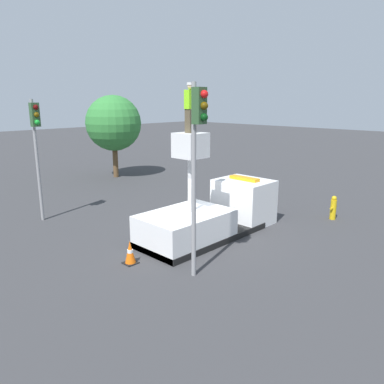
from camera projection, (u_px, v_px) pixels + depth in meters
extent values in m
plane|color=#38383A|center=(202.00, 237.00, 14.94)|extent=(120.00, 120.00, 0.00)
cube|color=black|center=(202.00, 234.00, 14.91)|extent=(5.36, 2.36, 0.24)
cube|color=white|center=(185.00, 228.00, 14.13)|extent=(3.46, 2.30, 1.23)
cube|color=white|center=(244.00, 201.00, 16.57)|extent=(1.91, 2.30, 1.93)
cube|color=black|center=(256.00, 189.00, 17.15)|extent=(0.03, 1.95, 0.77)
cube|color=orange|center=(244.00, 179.00, 16.33)|extent=(0.36, 1.38, 0.14)
cylinder|color=silver|center=(191.00, 184.00, 13.92)|extent=(0.22, 0.22, 2.15)
cube|color=silver|center=(191.00, 145.00, 13.58)|extent=(1.01, 1.01, 0.90)
cube|color=brown|center=(191.00, 121.00, 13.37)|extent=(0.34, 0.26, 0.84)
cube|color=#8CEA1E|center=(191.00, 99.00, 13.19)|extent=(0.40, 0.26, 0.66)
sphere|color=beige|center=(191.00, 86.00, 13.08)|extent=(0.23, 0.23, 0.23)
cylinder|color=white|center=(191.00, 84.00, 13.06)|extent=(0.26, 0.26, 0.09)
cylinder|color=gray|center=(194.00, 184.00, 11.02)|extent=(0.14, 0.14, 5.83)
cube|color=#2D512D|center=(199.00, 106.00, 10.33)|extent=(0.34, 0.28, 1.00)
sphere|color=red|center=(204.00, 94.00, 10.13)|extent=(0.22, 0.22, 0.22)
sphere|color=#503C07|center=(204.00, 106.00, 10.21)|extent=(0.22, 0.22, 0.22)
sphere|color=#083710|center=(204.00, 117.00, 10.28)|extent=(0.22, 0.22, 0.22)
cylinder|color=gray|center=(37.00, 162.00, 16.48)|extent=(0.14, 0.14, 5.38)
cube|color=#2D512D|center=(35.00, 115.00, 15.85)|extent=(0.34, 0.28, 1.00)
sphere|color=#490707|center=(36.00, 107.00, 15.65)|extent=(0.22, 0.22, 0.22)
sphere|color=#503C07|center=(37.00, 115.00, 15.72)|extent=(0.22, 0.22, 0.22)
sphere|color=green|center=(37.00, 122.00, 15.80)|extent=(0.22, 0.22, 0.22)
cylinder|color=gold|center=(333.00, 210.00, 17.10)|extent=(0.26, 0.26, 0.93)
sphere|color=gold|center=(334.00, 198.00, 16.97)|extent=(0.22, 0.22, 0.22)
cylinder|color=gold|center=(331.00, 208.00, 16.94)|extent=(0.12, 0.11, 0.11)
cylinder|color=gold|center=(335.00, 207.00, 17.21)|extent=(0.12, 0.11, 0.11)
cube|color=black|center=(131.00, 263.00, 12.56)|extent=(0.45, 0.45, 0.03)
cone|color=orange|center=(130.00, 252.00, 12.47)|extent=(0.37, 0.37, 0.80)
cylinder|color=white|center=(130.00, 251.00, 12.46)|extent=(0.19, 0.19, 0.11)
cylinder|color=brown|center=(115.00, 160.00, 26.39)|extent=(0.36, 0.36, 2.45)
sphere|color=#337F38|center=(114.00, 123.00, 25.78)|extent=(3.80, 3.80, 3.80)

